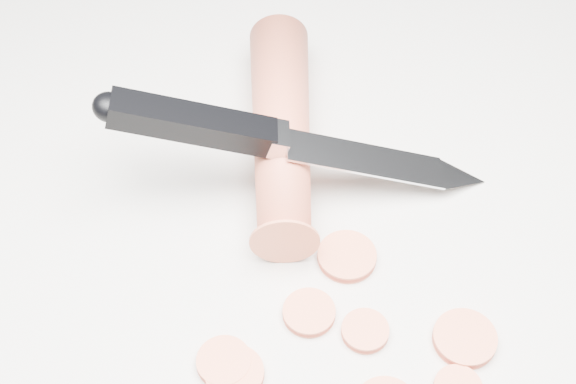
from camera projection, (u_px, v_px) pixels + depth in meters
name	position (u px, v px, depth m)	size (l,w,h in m)	color
ground	(273.00, 295.00, 0.51)	(2.40, 2.40, 0.00)	beige
carrot	(281.00, 129.00, 0.57)	(0.04, 0.04, 0.20)	#CE5035
carrot_slice_2	(347.00, 257.00, 0.53)	(0.04, 0.04, 0.01)	#E56A44
carrot_slice_3	(365.00, 331.00, 0.49)	(0.03, 0.03, 0.01)	#E56A44
carrot_slice_4	(465.00, 338.00, 0.49)	(0.04, 0.04, 0.01)	#E56A44
carrot_slice_5	(234.00, 373.00, 0.48)	(0.04, 0.04, 0.01)	#E56A44
carrot_slice_7	(309.00, 313.00, 0.50)	(0.03, 0.03, 0.01)	#E56A44
carrot_slice_8	(224.00, 362.00, 0.48)	(0.03, 0.03, 0.01)	#E56A44
kitchen_knife	(300.00, 140.00, 0.53)	(0.25, 0.14, 0.09)	silver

